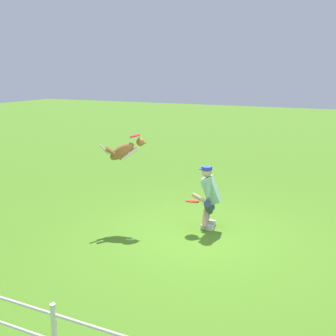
{
  "coord_description": "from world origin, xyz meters",
  "views": [
    {
      "loc": [
        -2.77,
        7.09,
        3.19
      ],
      "look_at": [
        0.82,
        -0.4,
        1.23
      ],
      "focal_mm": 44.43,
      "sensor_mm": 36.0,
      "label": 1
    }
  ],
  "objects": [
    {
      "name": "frisbee_held",
      "position": [
        0.24,
        -0.33,
        0.61
      ],
      "size": [
        0.28,
        0.28,
        0.08
      ],
      "primitive_type": "cylinder",
      "rotation": [
        -0.01,
        0.18,
        4.71
      ],
      "color": "red",
      "rests_on": "person"
    },
    {
      "name": "frisbee_flying",
      "position": [
        1.57,
        -0.36,
        1.85
      ],
      "size": [
        0.27,
        0.27,
        0.09
      ],
      "primitive_type": "cylinder",
      "rotation": [
        -0.18,
        -0.12,
        4.54
      ],
      "color": "red"
    },
    {
      "name": "fence",
      "position": [
        0.0,
        4.11,
        0.48
      ],
      "size": [
        15.99,
        0.06,
        0.81
      ],
      "color": "white",
      "rests_on": "ground_plane"
    },
    {
      "name": "ground_plane",
      "position": [
        0.0,
        0.0,
        0.0
      ],
      "size": [
        60.0,
        60.0,
        0.0
      ],
      "primitive_type": "plane",
      "color": "#46771E"
    },
    {
      "name": "person",
      "position": [
        -0.01,
        -0.62,
        0.7
      ],
      "size": [
        0.56,
        0.66,
        1.29
      ],
      "rotation": [
        0.0,
        0.0,
        0.19
      ],
      "color": "silver",
      "rests_on": "ground_plane"
    },
    {
      "name": "dog",
      "position": [
        1.72,
        -0.18,
        1.56
      ],
      "size": [
        0.86,
        0.6,
        0.55
      ],
      "rotation": [
        0.0,
        0.0,
        3.72
      ],
      "color": "olive"
    }
  ]
}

